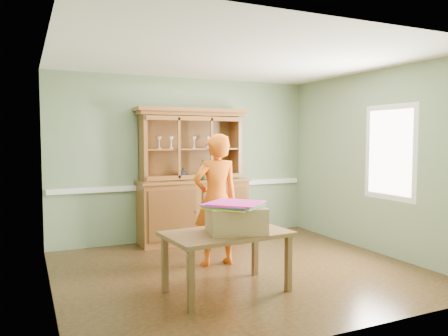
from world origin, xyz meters
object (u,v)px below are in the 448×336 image
cardboard_box (236,220)px  person (216,200)px  china_hutch (193,195)px  dining_table (227,239)px

cardboard_box → person: person is taller
china_hutch → cardboard_box: (-0.42, -2.45, 0.05)m
dining_table → person: 1.08m
dining_table → person: bearing=67.7°
dining_table → china_hutch: bearing=73.0°
china_hutch → dining_table: 2.44m
dining_table → cardboard_box: size_ratio=2.33×
person → china_hutch: bearing=-98.6°
cardboard_box → person: bearing=78.1°
china_hutch → cardboard_box: 2.49m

